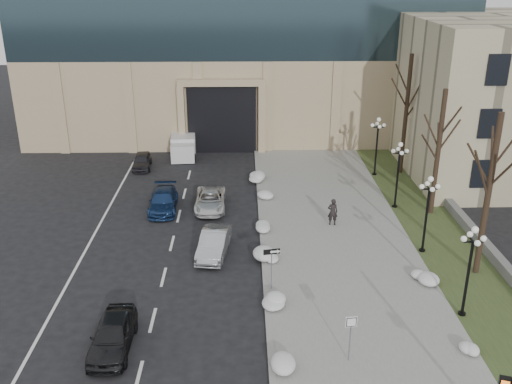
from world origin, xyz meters
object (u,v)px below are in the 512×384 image
pedestrian (333,212)px  car_c (163,201)px  lamppost_d (377,139)px  car_b (214,243)px  car_a (113,335)px  lamppost_a (470,260)px  car_d (210,200)px  one_way_sign (274,256)px  box_truck (184,144)px  keep_sign (351,329)px  lamppost_c (399,166)px  lamppost_b (428,204)px  car_e (142,161)px

pedestrian → car_c: bearing=-14.2°
lamppost_d → car_b: bearing=-133.3°
car_a → lamppost_a: bearing=7.5°
lamppost_d → pedestrian: bearing=-117.1°
car_d → one_way_sign: bearing=-70.8°
car_b → pedestrian: (7.42, 3.63, 0.31)m
one_way_sign → lamppost_d: (8.89, 16.97, 1.09)m
pedestrian → lamppost_a: lamppost_a is taller
pedestrian → car_b: bearing=26.5°
one_way_sign → car_a: bearing=-157.8°
car_b → one_way_sign: bearing=-43.5°
box_truck → keep_sign: 30.32m
lamppost_c → lamppost_b: bearing=-90.0°
car_a → box_truck: (0.49, 27.54, 0.19)m
pedestrian → lamppost_d: bearing=-116.6°
car_a → keep_sign: size_ratio=1.84×
lamppost_b → lamppost_d: (0.00, 13.00, 0.00)m
car_c → lamppost_b: bearing=-24.9°
car_c → one_way_sign: size_ratio=1.87×
car_a → pedestrian: 16.79m
car_b → car_a: bearing=-107.4°
car_c → keep_sign: size_ratio=1.97×
lamppost_a → lamppost_b: 6.50m
car_a → pedestrian: size_ratio=2.37×
lamppost_b → one_way_sign: bearing=-156.0°
lamppost_a → one_way_sign: bearing=164.1°
car_a → car_e: bearing=96.4°
car_a → car_d: size_ratio=0.94×
car_c → box_truck: 12.33m
car_d → lamppost_d: 14.39m
box_truck → lamppost_b: lamppost_b is taller
car_d → pedestrian: size_ratio=2.51×
car_b → lamppost_d: lamppost_d is taller
car_b → car_c: (-3.76, 6.54, -0.05)m
car_b → lamppost_d: bearing=54.1°
car_b → lamppost_a: bearing=-21.0°
car_e → lamppost_a: bearing=-54.1°
car_d → car_e: (-6.07, 8.50, -0.00)m
car_a → one_way_sign: size_ratio=1.75×
lamppost_a → lamppost_b: same height
lamppost_a → lamppost_d: (0.00, 19.50, 0.00)m
car_d → pedestrian: bearing=-21.6°
car_e → car_d: bearing=-59.3°
car_c → keep_sign: (9.91, -16.40, 1.03)m
lamppost_c → lamppost_d: size_ratio=1.00×
car_c → lamppost_d: (15.94, 6.38, 2.42)m
lamppost_a → keep_sign: bearing=-151.4°
one_way_sign → lamppost_d: bearing=52.2°
car_e → lamppost_a: 28.89m
car_e → car_b: bearing=-71.3°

